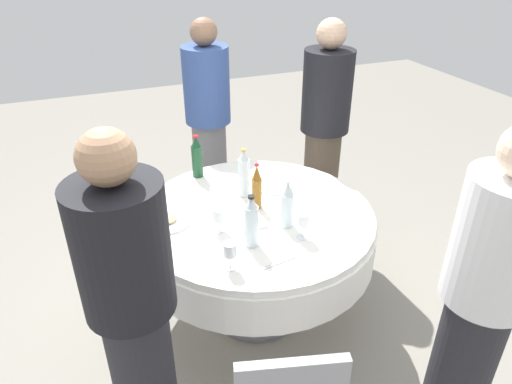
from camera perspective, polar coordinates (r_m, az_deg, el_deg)
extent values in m
plane|color=gray|center=(3.08, 0.00, -14.18)|extent=(10.00, 10.00, 0.00)
cylinder|color=white|center=(2.64, 0.00, -2.83)|extent=(1.33, 1.33, 0.04)
cylinder|color=white|center=(2.71, 0.00, -5.15)|extent=(1.36, 1.36, 0.22)
cylinder|color=slate|center=(2.92, 0.00, -10.79)|extent=(0.14, 0.14, 0.48)
cylinder|color=slate|center=(3.07, 0.00, -13.98)|extent=(0.56, 0.56, 0.03)
cylinder|color=silver|center=(2.74, -1.49, 1.78)|extent=(0.07, 0.07, 0.23)
cone|color=silver|center=(2.67, -1.53, 4.51)|extent=(0.06, 0.06, 0.06)
cylinder|color=gold|center=(2.66, -1.54, 5.16)|extent=(0.02, 0.02, 0.01)
cylinder|color=silver|center=(2.47, 3.81, -2.21)|extent=(0.07, 0.07, 0.19)
cone|color=silver|center=(2.40, 3.91, 0.43)|extent=(0.06, 0.06, 0.07)
cylinder|color=silver|center=(2.38, 3.94, 1.27)|extent=(0.03, 0.03, 0.01)
cylinder|color=silver|center=(2.31, -0.56, -4.21)|extent=(0.07, 0.07, 0.22)
cone|color=silver|center=(2.23, -0.58, -1.29)|extent=(0.06, 0.06, 0.05)
cylinder|color=black|center=(2.22, -0.58, -0.59)|extent=(0.03, 0.03, 0.01)
cylinder|color=#8C5619|center=(2.62, 0.10, -0.18)|extent=(0.06, 0.06, 0.18)
cone|color=#8C5619|center=(2.56, 0.10, 2.40)|extent=(0.05, 0.05, 0.08)
cylinder|color=red|center=(2.54, 0.10, 3.34)|extent=(0.02, 0.02, 0.01)
cylinder|color=#194728|center=(2.98, -7.19, 3.74)|extent=(0.07, 0.07, 0.21)
cone|color=#194728|center=(2.93, -7.35, 6.10)|extent=(0.06, 0.06, 0.06)
cylinder|color=red|center=(2.91, -7.40, 6.74)|extent=(0.03, 0.03, 0.01)
cylinder|color=white|center=(2.43, 5.67, -5.52)|extent=(0.06, 0.06, 0.00)
cylinder|color=white|center=(2.41, 5.72, -4.75)|extent=(0.01, 0.01, 0.08)
cylinder|color=white|center=(2.37, 5.80, -3.32)|extent=(0.07, 0.07, 0.07)
cylinder|color=gold|center=(2.38, 5.78, -3.70)|extent=(0.06, 0.06, 0.03)
cylinder|color=white|center=(2.48, -4.42, -4.74)|extent=(0.06, 0.06, 0.00)
cylinder|color=white|center=(2.46, -4.45, -4.06)|extent=(0.01, 0.01, 0.07)
cylinder|color=white|center=(2.42, -4.51, -2.72)|extent=(0.07, 0.07, 0.07)
cylinder|color=maroon|center=(2.43, -4.49, -3.11)|extent=(0.06, 0.06, 0.03)
cylinder|color=white|center=(2.22, -3.16, -9.22)|extent=(0.06, 0.06, 0.00)
cylinder|color=white|center=(2.20, -3.19, -8.46)|extent=(0.01, 0.01, 0.07)
cylinder|color=white|center=(2.16, -3.24, -7.02)|extent=(0.06, 0.06, 0.07)
cylinder|color=maroon|center=(2.17, -3.22, -7.42)|extent=(0.05, 0.05, 0.03)
cylinder|color=white|center=(2.58, -10.73, -3.55)|extent=(0.24, 0.24, 0.02)
ellipsoid|color=tan|center=(2.57, -10.76, -3.21)|extent=(0.11, 0.10, 0.02)
cylinder|color=white|center=(2.88, 2.17, 0.77)|extent=(0.23, 0.23, 0.02)
cube|color=silver|center=(2.81, 9.34, -0.48)|extent=(0.17, 0.09, 0.00)
cube|color=silver|center=(2.25, 2.87, -8.61)|extent=(0.05, 0.18, 0.00)
cube|color=silver|center=(2.67, 5.34, -1.94)|extent=(0.03, 0.18, 0.00)
cube|color=white|center=(2.52, -0.76, -3.62)|extent=(0.16, 0.16, 0.02)
cylinder|color=#4C3F33|center=(3.56, 7.81, 0.94)|extent=(0.26, 0.26, 0.88)
cylinder|color=black|center=(3.28, 8.68, 12.07)|extent=(0.34, 0.34, 0.56)
sphere|color=#D8AD8C|center=(3.19, 9.21, 18.55)|extent=(0.20, 0.20, 0.20)
cylinder|color=slate|center=(3.76, -5.51, 2.50)|extent=(0.26, 0.26, 0.86)
cylinder|color=#334C8C|center=(3.50, -6.07, 12.85)|extent=(0.34, 0.34, 0.56)
sphere|color=#8C664C|center=(3.41, -6.42, 18.88)|extent=(0.19, 0.19, 0.19)
cylinder|color=#26262B|center=(2.39, 23.61, -19.35)|extent=(0.26, 0.26, 0.86)
cylinder|color=white|center=(1.95, 27.70, -5.43)|extent=(0.34, 0.34, 0.54)
cylinder|color=#26262B|center=(2.20, -13.30, -21.82)|extent=(0.26, 0.26, 0.89)
cylinder|color=black|center=(1.71, -16.01, -6.79)|extent=(0.34, 0.34, 0.52)
sphere|color=tan|center=(1.54, -17.84, 4.07)|extent=(0.19, 0.19, 0.19)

